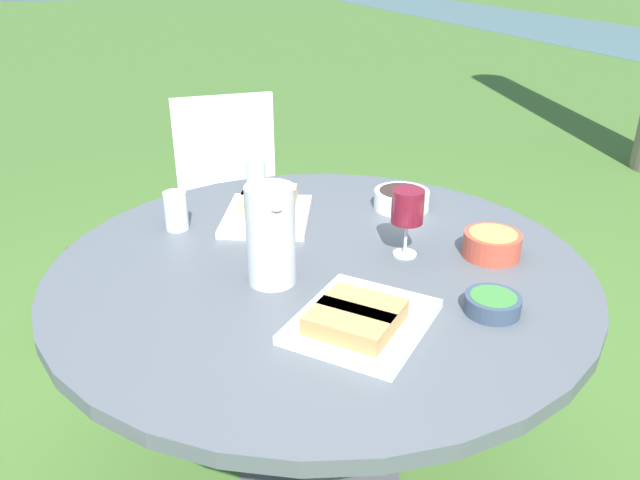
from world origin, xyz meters
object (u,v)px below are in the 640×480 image
(dining_table, at_px, (320,297))
(chair_near_left, at_px, (232,185))
(handbag, at_px, (76,301))
(wine_glass, at_px, (408,209))
(water_pitcher, at_px, (271,235))

(dining_table, distance_m, chair_near_left, 1.25)
(dining_table, xyz_separation_m, handbag, (-1.16, -0.66, -0.53))
(chair_near_left, distance_m, handbag, 0.81)
(dining_table, relative_size, chair_near_left, 1.49)
(wine_glass, bearing_deg, handbag, -143.65)
(dining_table, xyz_separation_m, chair_near_left, (-1.24, 0.04, -0.13))
(chair_near_left, bearing_deg, handbag, -83.15)
(water_pitcher, bearing_deg, chair_near_left, 172.35)
(chair_near_left, distance_m, wine_glass, 1.34)
(dining_table, relative_size, wine_glass, 7.56)
(dining_table, distance_m, water_pitcher, 0.26)
(chair_near_left, bearing_deg, water_pitcher, -7.65)
(chair_near_left, height_order, handbag, chair_near_left)
(chair_near_left, bearing_deg, wine_glass, 7.89)
(dining_table, height_order, handbag, dining_table)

